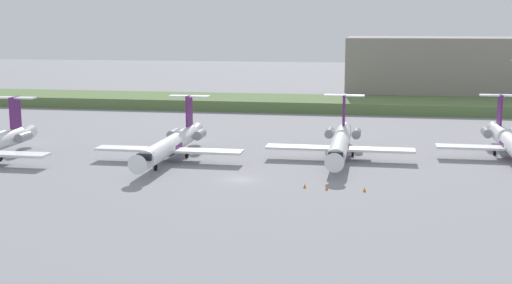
{
  "coord_description": "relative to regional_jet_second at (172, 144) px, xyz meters",
  "views": [
    {
      "loc": [
        17.67,
        -88.69,
        21.02
      ],
      "look_at": [
        0.0,
        12.66,
        3.0
      ],
      "focal_mm": 47.96,
      "sensor_mm": 36.0,
      "label": 1
    }
  ],
  "objects": [
    {
      "name": "regional_jet_fourth",
      "position": [
        51.85,
        10.48,
        0.0
      ],
      "size": [
        22.81,
        31.0,
        9.0
      ],
      "color": "white",
      "rests_on": "ground"
    },
    {
      "name": "safety_cone_mid_marker",
      "position": [
        25.06,
        -15.27,
        -2.26
      ],
      "size": [
        0.44,
        0.44,
        0.55
      ],
      "primitive_type": "cone",
      "color": "orange",
      "rests_on": "ground"
    },
    {
      "name": "grass_berm",
      "position": [
        13.05,
        67.39,
        -1.24
      ],
      "size": [
        320.0,
        20.0,
        2.59
      ],
      "primitive_type": "cube",
      "color": "#597542",
      "rests_on": "ground"
    },
    {
      "name": "safety_cone_rear_marker",
      "position": [
        29.82,
        -15.36,
        -2.26
      ],
      "size": [
        0.44,
        0.44,
        0.55
      ],
      "primitive_type": "cone",
      "color": "orange",
      "rests_on": "ground"
    },
    {
      "name": "regional_jet_second",
      "position": [
        0.0,
        0.0,
        0.0
      ],
      "size": [
        22.81,
        31.0,
        9.0
      ],
      "color": "white",
      "rests_on": "ground"
    },
    {
      "name": "distant_hangar",
      "position": [
        49.26,
        91.81,
        6.02
      ],
      "size": [
        52.57,
        28.53,
        17.11
      ],
      "primitive_type": "cube",
      "color": "gray",
      "rests_on": "ground"
    },
    {
      "name": "safety_cone_front_marker",
      "position": [
        22.2,
        -14.65,
        -2.26
      ],
      "size": [
        0.44,
        0.44,
        0.55
      ],
      "primitive_type": "cone",
      "color": "orange",
      "rests_on": "ground"
    },
    {
      "name": "ground_plane",
      "position": [
        13.05,
        18.54,
        -2.54
      ],
      "size": [
        500.0,
        500.0,
        0.0
      ],
      "primitive_type": "plane",
      "color": "gray"
    },
    {
      "name": "regional_jet_third",
      "position": [
        25.66,
        5.69,
        0.0
      ],
      "size": [
        22.81,
        31.0,
        9.0
      ],
      "color": "white",
      "rests_on": "ground"
    }
  ]
}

